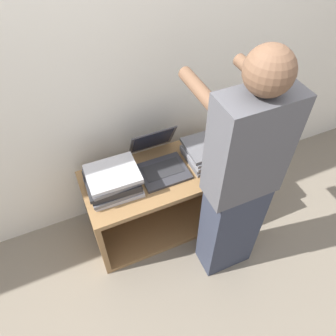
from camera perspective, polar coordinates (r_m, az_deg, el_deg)
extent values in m
plane|color=#756B5B|center=(2.54, 1.62, -13.48)|extent=(12.00, 12.00, 0.00)
cube|color=silver|center=(2.06, -5.02, 17.60)|extent=(8.00, 0.05, 2.40)
cube|color=olive|center=(2.21, -0.78, -1.12)|extent=(1.09, 0.49, 0.04)
cube|color=olive|center=(2.64, -0.66, -8.99)|extent=(1.09, 0.49, 0.04)
cube|color=olive|center=(2.35, -12.75, -9.40)|extent=(0.04, 0.49, 0.51)
cube|color=olive|center=(2.59, 10.06, -1.58)|extent=(0.04, 0.49, 0.51)
cube|color=olive|center=(2.55, -2.75, -1.64)|extent=(1.02, 0.04, 0.51)
cube|color=#333338|center=(2.18, -0.78, -0.63)|extent=(0.31, 0.26, 0.02)
cube|color=#28282B|center=(2.18, -0.89, -0.24)|extent=(0.26, 0.14, 0.00)
cube|color=#333338|center=(2.22, -2.76, 4.86)|extent=(0.31, 0.12, 0.23)
cube|color=black|center=(2.22, -2.72, 4.83)|extent=(0.28, 0.10, 0.20)
cube|color=#B7B7BC|center=(2.12, -9.14, -3.43)|extent=(0.32, 0.27, 0.03)
cube|color=slate|center=(2.10, -9.61, -3.05)|extent=(0.32, 0.26, 0.03)
cube|color=#232326|center=(2.08, -9.57, -2.46)|extent=(0.33, 0.27, 0.03)
cube|color=#232326|center=(2.06, -9.88, -2.11)|extent=(0.33, 0.27, 0.03)
cube|color=slate|center=(2.04, -9.61, -1.44)|extent=(0.32, 0.27, 0.03)
cube|color=#B7B7BC|center=(2.02, -9.65, -0.96)|extent=(0.32, 0.26, 0.03)
cube|color=slate|center=(2.29, 7.18, 1.93)|extent=(0.32, 0.26, 0.03)
cube|color=slate|center=(2.28, 7.03, 2.53)|extent=(0.32, 0.27, 0.03)
cube|color=gray|center=(2.26, 7.13, 2.91)|extent=(0.33, 0.27, 0.03)
cube|color=gray|center=(2.24, 7.53, 3.35)|extent=(0.33, 0.27, 0.03)
cube|color=slate|center=(2.22, 7.13, 3.96)|extent=(0.32, 0.27, 0.03)
cube|color=#2D3342|center=(2.20, 10.64, -10.00)|extent=(0.34, 0.20, 0.79)
cube|color=#4C4C51|center=(1.65, 14.01, 3.42)|extent=(0.40, 0.20, 0.63)
sphere|color=brown|center=(1.40, 17.21, 15.86)|extent=(0.22, 0.22, 0.22)
cylinder|color=brown|center=(1.61, 5.44, 13.51)|extent=(0.07, 0.32, 0.07)
cylinder|color=brown|center=(1.76, 15.03, 15.46)|extent=(0.07, 0.32, 0.07)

